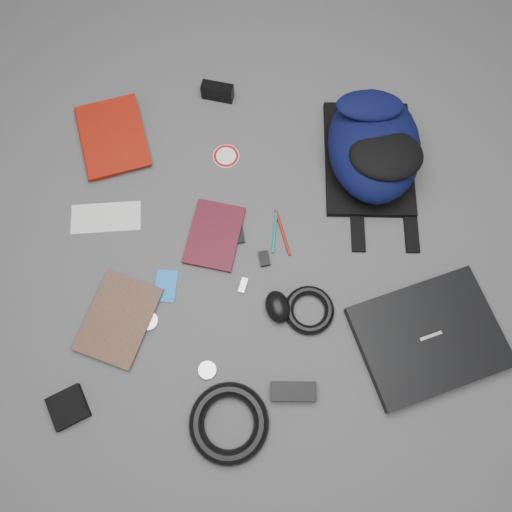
{
  "coord_description": "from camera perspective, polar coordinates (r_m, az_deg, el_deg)",
  "views": [
    {
      "loc": [
        -0.06,
        -0.44,
        1.34
      ],
      "look_at": [
        0.0,
        0.0,
        0.02
      ],
      "focal_mm": 35.0,
      "sensor_mm": 36.0,
      "label": 1
    }
  ],
  "objects": [
    {
      "name": "ground",
      "position": [
        1.41,
        0.0,
        -0.26
      ],
      "size": [
        4.0,
        4.0,
        0.0
      ],
      "primitive_type": "plane",
      "color": "#4F4F51",
      "rests_on": "ground"
    },
    {
      "name": "backpack",
      "position": [
        1.5,
        13.33,
        12.23
      ],
      "size": [
        0.34,
        0.45,
        0.17
      ],
      "primitive_type": null,
      "rotation": [
        0.0,
        0.0,
        -0.15
      ],
      "color": "black",
      "rests_on": "ground"
    },
    {
      "name": "laptop",
      "position": [
        1.41,
        19.12,
        -8.74
      ],
      "size": [
        0.41,
        0.35,
        0.04
      ],
      "primitive_type": "cube",
      "rotation": [
        0.0,
        0.0,
        0.2
      ],
      "color": "black",
      "rests_on": "ground"
    },
    {
      "name": "textbook_red",
      "position": [
        1.63,
        -19.36,
        11.91
      ],
      "size": [
        0.23,
        0.29,
        0.03
      ],
      "primitive_type": "imported",
      "rotation": [
        0.0,
        0.0,
        0.15
      ],
      "color": "maroon",
      "rests_on": "ground"
    },
    {
      "name": "comic_book",
      "position": [
        1.44,
        -18.44,
        -5.73
      ],
      "size": [
        0.26,
        0.29,
        0.02
      ],
      "primitive_type": "imported",
      "rotation": [
        0.0,
        0.0,
        -0.47
      ],
      "color": "#AC5A0C",
      "rests_on": "ground"
    },
    {
      "name": "envelope",
      "position": [
        1.52,
        -16.77,
        4.24
      ],
      "size": [
        0.21,
        0.1,
        0.0
      ],
      "primitive_type": "cube",
      "rotation": [
        0.0,
        0.0,
        -0.06
      ],
      "color": "white",
      "rests_on": "ground"
    },
    {
      "name": "dvd_case",
      "position": [
        1.43,
        -4.78,
        2.39
      ],
      "size": [
        0.2,
        0.23,
        0.02
      ],
      "primitive_type": "cube",
      "rotation": [
        0.0,
        0.0,
        -0.34
      ],
      "color": "#3E0B16",
      "rests_on": "ground"
    },
    {
      "name": "compact_camera",
      "position": [
        1.64,
        -4.42,
        18.22
      ],
      "size": [
        0.1,
        0.07,
        0.05
      ],
      "primitive_type": "cube",
      "rotation": [
        0.0,
        0.0,
        -0.35
      ],
      "color": "black",
      "rests_on": "ground"
    },
    {
      "name": "sticker_disc",
      "position": [
        1.54,
        -3.44,
        11.32
      ],
      "size": [
        0.1,
        0.1,
        0.0
      ],
      "primitive_type": "cylinder",
      "rotation": [
        0.0,
        0.0,
        0.31
      ],
      "color": "white",
      "rests_on": "ground"
    },
    {
      "name": "pen_teal",
      "position": [
        1.44,
        2.16,
        2.99
      ],
      "size": [
        0.04,
        0.14,
        0.01
      ],
      "primitive_type": "cylinder",
      "rotation": [
        1.57,
        0.0,
        -0.22
      ],
      "color": "#0E7882",
      "rests_on": "ground"
    },
    {
      "name": "pen_red",
      "position": [
        1.43,
        3.07,
        2.7
      ],
      "size": [
        0.03,
        0.14,
        0.01
      ],
      "primitive_type": "cylinder",
      "rotation": [
        1.57,
        0.0,
        0.14
      ],
      "color": "#9A170B",
      "rests_on": "ground"
    },
    {
      "name": "id_badge",
      "position": [
        1.41,
        -10.27,
        -3.38
      ],
      "size": [
        0.08,
        0.1,
        0.0
      ],
      "primitive_type": "cube",
      "rotation": [
        0.0,
        0.0,
        -0.22
      ],
      "color": "blue",
      "rests_on": "ground"
    },
    {
      "name": "usb_black",
      "position": [
        1.43,
        -1.87,
        2.58
      ],
      "size": [
        0.02,
        0.06,
        0.01
      ],
      "primitive_type": "cube",
      "rotation": [
        0.0,
        0.0,
        0.01
      ],
      "color": "black",
      "rests_on": "ground"
    },
    {
      "name": "usb_silver",
      "position": [
        1.38,
        -1.48,
        -3.37
      ],
      "size": [
        0.03,
        0.05,
        0.01
      ],
      "primitive_type": "cube",
      "rotation": [
        0.0,
        0.0,
        -0.41
      ],
      "color": "#A5A5A7",
      "rests_on": "ground"
    },
    {
      "name": "key_fob",
      "position": [
        1.4,
        0.95,
        -0.31
      ],
      "size": [
        0.03,
        0.04,
        0.01
      ],
      "primitive_type": "cube",
      "rotation": [
        0.0,
        0.0,
        0.05
      ],
      "color": "black",
      "rests_on": "ground"
    },
    {
      "name": "mouse",
      "position": [
        1.35,
        2.5,
        -5.83
      ],
      "size": [
        0.08,
        0.1,
        0.05
      ],
      "primitive_type": "ellipsoid",
      "rotation": [
        0.0,
        0.0,
        0.16
      ],
      "color": "black",
      "rests_on": "ground"
    },
    {
      "name": "headphone_left",
      "position": [
        1.39,
        -12.16,
        -7.29
      ],
      "size": [
        0.07,
        0.07,
        0.01
      ],
      "primitive_type": "cylinder",
      "rotation": [
        0.0,
        0.0,
        0.41
      ],
      "color": "silver",
      "rests_on": "ground"
    },
    {
      "name": "headphone_right",
      "position": [
        1.35,
        -5.57,
        -12.85
      ],
      "size": [
        0.05,
        0.05,
        0.01
      ],
      "primitive_type": "cylinder",
      "rotation": [
        0.0,
        0.0,
        -0.07
      ],
      "color": "#B0B0B2",
      "rests_on": "ground"
    },
    {
      "name": "cable_coil",
      "position": [
        1.36,
        6.09,
        -6.17
      ],
      "size": [
        0.16,
        0.16,
        0.03
      ],
      "primitive_type": "torus",
      "rotation": [
        0.0,
        0.0,
        0.17
      ],
      "color": "black",
      "rests_on": "ground"
    },
    {
      "name": "power_brick",
      "position": [
        1.33,
        4.28,
        -15.19
      ],
      "size": [
        0.12,
        0.06,
        0.03
      ],
      "primitive_type": "cube",
      "rotation": [
        0.0,
        0.0,
        -0.14
      ],
      "color": "black",
      "rests_on": "ground"
    },
    {
      "name": "power_cord_coil",
      "position": [
        1.32,
        -3.11,
        -18.53
      ],
      "size": [
        0.26,
        0.26,
        0.04
      ],
      "primitive_type": "torus",
      "rotation": [
        0.0,
        0.0,
        0.37
      ],
      "color": "black",
      "rests_on": "ground"
    },
    {
      "name": "pouch",
      "position": [
        1.41,
        -20.66,
        -15.88
      ],
      "size": [
        0.11,
        0.11,
        0.02
      ],
      "primitive_type": "cube",
      "rotation": [
        0.0,
        0.0,
        0.34
      ],
      "color": "black",
      "rests_on": "ground"
    }
  ]
}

